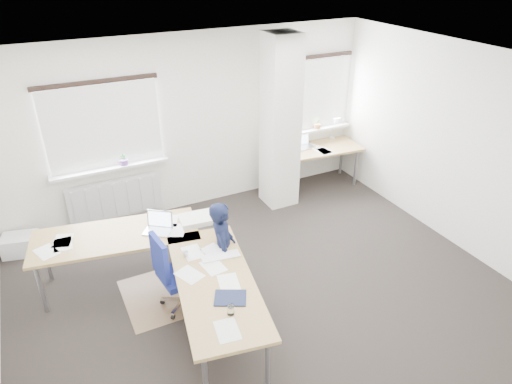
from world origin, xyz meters
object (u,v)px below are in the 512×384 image
desk_main (167,257)px  desk_side (321,149)px  task_chair (179,287)px  person (223,250)px

desk_main → desk_side: size_ratio=2.04×
desk_side → task_chair: desk_side is taller
task_chair → person: (0.59, 0.00, 0.35)m
desk_side → person: person is taller
person → desk_side: bearing=-34.4°
desk_side → desk_main: bearing=-145.7°
desk_main → task_chair: size_ratio=2.84×
desk_main → desk_side: (3.37, 1.86, -0.01)m
desk_side → person: size_ratio=1.13×
task_chair → desk_main: bearing=121.6°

